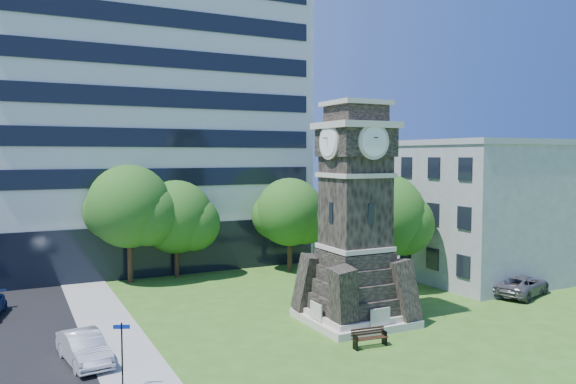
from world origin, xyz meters
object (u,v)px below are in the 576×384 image
clock_tower (355,228)px  park_bench (369,337)px  street_sign (122,348)px  car_east_lot (521,285)px  car_street_mid (84,348)px

clock_tower → park_bench: bearing=-113.2°
park_bench → street_sign: (-11.63, 0.15, 1.21)m
car_east_lot → park_bench: bearing=84.2°
park_bench → car_street_mid: bearing=169.0°
park_bench → clock_tower: bearing=72.9°
car_street_mid → park_bench: car_street_mid is taller
clock_tower → car_street_mid: (-14.29, 0.06, -4.58)m
car_street_mid → car_east_lot: size_ratio=0.86×
car_east_lot → car_street_mid: bearing=69.6°
park_bench → street_sign: bearing=-174.7°
car_street_mid → street_sign: (1.02, -3.73, 1.00)m
car_east_lot → park_bench: (-14.76, -3.80, -0.20)m
clock_tower → street_sign: size_ratio=4.50×
clock_tower → street_sign: (-13.27, -3.67, -3.58)m
car_east_lot → street_sign: (-26.39, -3.65, 1.01)m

